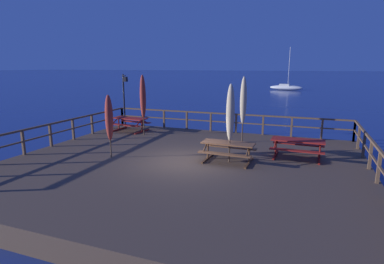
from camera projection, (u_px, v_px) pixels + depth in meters
ground_plane at (184, 177)px, 12.37m from camera, size 600.00×600.00×0.00m
wooden_deck at (184, 169)px, 12.30m from camera, size 13.64×12.28×0.67m
railing_waterside_far at (223, 119)px, 17.57m from camera, size 13.44×0.10×1.09m
railing_side_left at (50, 131)px, 14.36m from camera, size 0.10×12.08×1.09m
railing_side_right at (380, 161)px, 9.80m from camera, size 0.10×12.08×1.09m
picnic_table_mid_right at (130, 121)px, 17.87m from camera, size 2.10×1.57×0.78m
picnic_table_front_left at (228, 147)px, 12.13m from camera, size 2.06×1.44×0.78m
picnic_table_back_left at (298, 144)px, 12.60m from camera, size 2.09×1.45×0.78m
patio_umbrella_tall_back_left at (243, 101)px, 14.98m from camera, size 0.32×0.32×3.21m
patio_umbrella_short_mid at (230, 113)px, 11.75m from camera, size 0.32×0.32×3.04m
patio_umbrella_tall_mid_left at (143, 97)px, 16.61m from camera, size 0.32×0.32×3.23m
patio_umbrella_short_back at (109, 118)px, 12.44m from camera, size 0.32×0.32×2.58m
lamp_post_hooked at (124, 93)px, 18.70m from camera, size 0.54×0.52×3.20m
sailboat_distant at (286, 87)px, 57.31m from camera, size 6.18×2.53×7.72m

